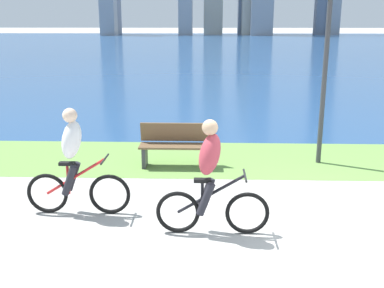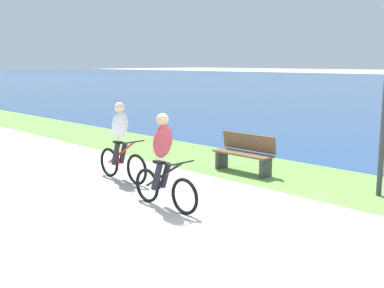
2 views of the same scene
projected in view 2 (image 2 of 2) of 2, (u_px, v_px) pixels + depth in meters
The scene contains 5 objects.
ground_plane at pixel (230, 222), 7.44m from camera, with size 300.00×300.00×0.00m, color #B2AFA8.
grass_strip_bayside at pixel (335, 184), 9.77m from camera, with size 120.00×2.67×0.01m, color #6B9947.
cyclist_lead at pixel (163, 161), 8.05m from camera, with size 1.61×0.52×1.67m.
cyclist_trailing at pixel (121, 142), 9.96m from camera, with size 1.64×0.52×1.69m.
bench_near_path at pixel (245, 153), 10.74m from camera, with size 1.50×0.47×0.90m.
Camera 2 is at (4.64, -5.42, 2.53)m, focal length 43.63 mm.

